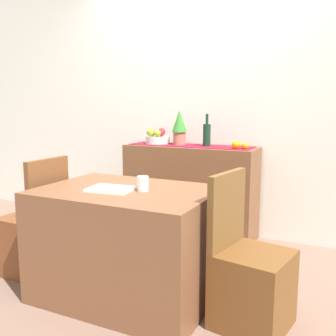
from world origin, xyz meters
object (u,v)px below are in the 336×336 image
(potted_plant, at_px, (179,126))
(chair_by_corner, at_px, (250,282))
(open_book, at_px, (111,189))
(chair_near_window, at_px, (35,239))
(coffee_cup, at_px, (143,184))
(sideboard_console, at_px, (190,191))
(fruit_bowl, at_px, (158,140))
(wine_bottle, at_px, (207,135))
(dining_table, at_px, (127,243))

(potted_plant, distance_m, chair_by_corner, 1.87)
(open_book, xyz_separation_m, chair_near_window, (-0.76, 0.08, -0.48))
(chair_by_corner, bearing_deg, coffee_cup, -179.39)
(sideboard_console, xyz_separation_m, coffee_cup, (0.22, -1.32, 0.34))
(fruit_bowl, bearing_deg, sideboard_console, 0.00)
(sideboard_console, xyz_separation_m, open_book, (0.02, -1.40, 0.30))
(wine_bottle, bearing_deg, sideboard_console, 180.00)
(open_book, height_order, chair_near_window, chair_near_window)
(fruit_bowl, bearing_deg, open_book, -74.70)
(sideboard_console, xyz_separation_m, chair_near_window, (-0.74, -1.32, -0.18))
(fruit_bowl, distance_m, open_book, 1.46)
(wine_bottle, xyz_separation_m, coffee_cup, (0.06, -1.32, -0.22))
(fruit_bowl, bearing_deg, potted_plant, 0.00)
(wine_bottle, bearing_deg, fruit_bowl, 180.00)
(fruit_bowl, height_order, chair_near_window, fruit_bowl)
(dining_table, height_order, coffee_cup, coffee_cup)
(wine_bottle, height_order, chair_near_window, wine_bottle)
(dining_table, bearing_deg, open_book, -130.74)
(coffee_cup, bearing_deg, fruit_bowl, 113.63)
(fruit_bowl, bearing_deg, coffee_cup, -66.37)
(coffee_cup, distance_m, chair_by_corner, 0.88)
(sideboard_console, height_order, chair_near_window, chair_near_window)
(fruit_bowl, xyz_separation_m, chair_near_window, (-0.38, -1.32, -0.67))
(dining_table, xyz_separation_m, coffee_cup, (0.13, -0.00, 0.42))
(chair_by_corner, bearing_deg, chair_near_window, -179.89)
(wine_bottle, distance_m, open_book, 1.43)
(wine_bottle, height_order, coffee_cup, wine_bottle)
(wine_bottle, bearing_deg, chair_by_corner, -59.76)
(potted_plant, bearing_deg, sideboard_console, 0.00)
(coffee_cup, bearing_deg, wine_bottle, 92.53)
(coffee_cup, bearing_deg, potted_plant, 104.43)
(sideboard_console, bearing_deg, potted_plant, 180.00)
(open_book, bearing_deg, chair_near_window, 167.62)
(open_book, bearing_deg, coffee_cup, 14.97)
(open_book, bearing_deg, chair_by_corner, -1.04)
(sideboard_console, bearing_deg, wine_bottle, -0.00)
(fruit_bowl, bearing_deg, dining_table, -71.05)
(potted_plant, height_order, dining_table, potted_plant)
(dining_table, height_order, chair_by_corner, chair_by_corner)
(chair_by_corner, bearing_deg, dining_table, -179.80)
(fruit_bowl, xyz_separation_m, dining_table, (0.45, -1.32, -0.57))
(sideboard_console, distance_m, coffee_cup, 1.38)
(chair_near_window, bearing_deg, potted_plant, 64.83)
(fruit_bowl, relative_size, wine_bottle, 0.78)
(dining_table, relative_size, coffee_cup, 11.84)
(sideboard_console, xyz_separation_m, wine_bottle, (0.16, -0.00, 0.56))
(chair_near_window, xyz_separation_m, chair_by_corner, (1.67, 0.00, 0.00))
(sideboard_console, xyz_separation_m, chair_by_corner, (0.93, -1.31, -0.18))
(wine_bottle, relative_size, potted_plant, 0.90)
(dining_table, xyz_separation_m, open_book, (-0.07, -0.08, 0.38))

